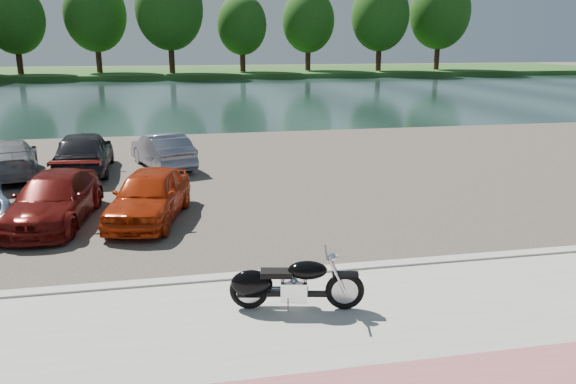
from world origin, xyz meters
TOP-DOWN VIEW (x-y plane):
  - ground at (0.00, 0.00)m, footprint 200.00×200.00m
  - promenade at (0.00, -1.00)m, footprint 60.00×6.00m
  - kerb at (0.00, 2.00)m, footprint 60.00×0.30m
  - parking_lot at (0.00, 11.00)m, footprint 60.00×18.00m
  - river at (0.00, 40.00)m, footprint 120.00×40.00m
  - far_bank at (0.00, 72.00)m, footprint 120.00×24.00m
  - far_trees at (4.36, 65.79)m, footprint 70.25×10.68m
  - motorcycle at (-1.10, 0.49)m, footprint 2.30×0.87m
  - car_3 at (-5.96, 6.50)m, footprint 2.23×4.46m
  - car_4 at (-3.57, 6.24)m, footprint 2.45×4.20m
  - car_7 at (-8.50, 12.15)m, footprint 2.74×4.72m
  - car_8 at (-6.05, 12.23)m, footprint 1.92×4.50m
  - car_9 at (-3.35, 12.58)m, footprint 2.54×4.11m

SIDE VIEW (x-z plane):
  - ground at x=0.00m, z-range 0.00..0.00m
  - river at x=0.00m, z-range 0.00..0.00m
  - parking_lot at x=0.00m, z-range 0.00..0.04m
  - promenade at x=0.00m, z-range 0.00..0.10m
  - kerb at x=0.00m, z-range 0.00..0.14m
  - far_bank at x=0.00m, z-range 0.00..0.60m
  - motorcycle at x=-1.10m, z-range 0.04..1.09m
  - car_3 at x=-5.96m, z-range 0.04..1.28m
  - car_9 at x=-3.35m, z-range 0.04..1.32m
  - car_7 at x=-8.50m, z-range 0.04..1.33m
  - car_4 at x=-3.57m, z-range 0.04..1.38m
  - car_8 at x=-6.05m, z-range 0.04..1.56m
  - far_trees at x=4.36m, z-range 1.23..13.75m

